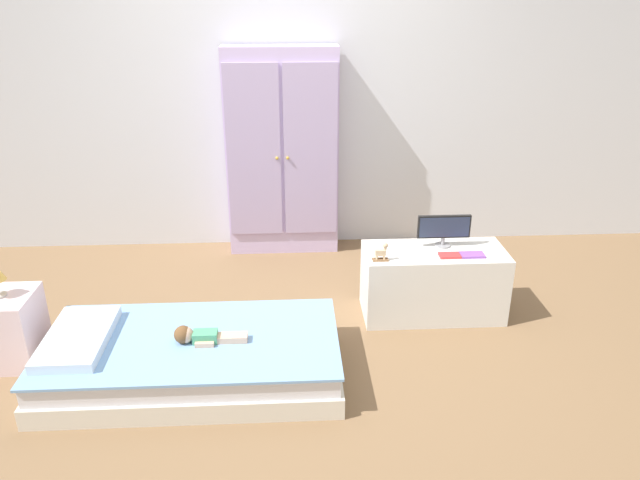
# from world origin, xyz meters

# --- Properties ---
(ground_plane) EXTENTS (10.00, 10.00, 0.02)m
(ground_plane) POSITION_xyz_m (0.00, 0.00, -0.01)
(ground_plane) COLOR brown
(back_wall) EXTENTS (6.40, 0.05, 2.70)m
(back_wall) POSITION_xyz_m (0.00, 1.57, 1.35)
(back_wall) COLOR silver
(back_wall) RESTS_ON ground_plane
(bed) EXTENTS (1.60, 0.83, 0.24)m
(bed) POSITION_xyz_m (-0.50, -0.32, 0.12)
(bed) COLOR silver
(bed) RESTS_ON ground_plane
(pillow) EXTENTS (0.32, 0.59, 0.06)m
(pillow) POSITION_xyz_m (-1.10, -0.32, 0.27)
(pillow) COLOR silver
(pillow) RESTS_ON bed
(doll) EXTENTS (0.39, 0.13, 0.10)m
(doll) POSITION_xyz_m (-0.47, -0.35, 0.28)
(doll) COLOR #4CA375
(doll) RESTS_ON bed
(nightstand) EXTENTS (0.35, 0.35, 0.42)m
(nightstand) POSITION_xyz_m (-1.58, -0.10, 0.21)
(nightstand) COLOR silver
(nightstand) RESTS_ON ground_plane
(wardrobe) EXTENTS (0.86, 0.27, 1.59)m
(wardrobe) POSITION_xyz_m (0.00, 1.41, 0.80)
(wardrobe) COLOR silver
(wardrobe) RESTS_ON ground_plane
(tv_stand) EXTENTS (0.90, 0.41, 0.45)m
(tv_stand) POSITION_xyz_m (0.96, 0.30, 0.23)
(tv_stand) COLOR silver
(tv_stand) RESTS_ON ground_plane
(tv_monitor) EXTENTS (0.34, 0.10, 0.21)m
(tv_monitor) POSITION_xyz_m (1.03, 0.37, 0.58)
(tv_monitor) COLOR #99999E
(tv_monitor) RESTS_ON tv_stand
(rocking_horse_toy) EXTENTS (0.10, 0.04, 0.12)m
(rocking_horse_toy) POSITION_xyz_m (0.60, 0.17, 0.51)
(rocking_horse_toy) COLOR #8E6642
(rocking_horse_toy) RESTS_ON tv_stand
(book_red) EXTENTS (0.13, 0.08, 0.01)m
(book_red) POSITION_xyz_m (1.03, 0.21, 0.46)
(book_red) COLOR #CC3838
(book_red) RESTS_ON tv_stand
(book_purple) EXTENTS (0.15, 0.09, 0.01)m
(book_purple) POSITION_xyz_m (1.17, 0.21, 0.46)
(book_purple) COLOR #8E51B2
(book_purple) RESTS_ON tv_stand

